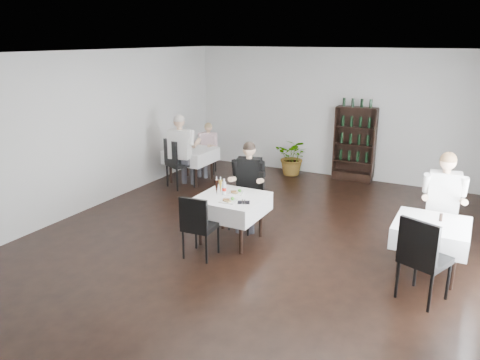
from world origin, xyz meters
name	(u,v)px	position (x,y,z in m)	size (l,w,h in m)	color
room_shell	(248,154)	(0.00, 0.00, 1.50)	(9.00, 9.00, 9.00)	black
wine_shelf	(354,145)	(0.60, 4.31, 0.85)	(0.90, 0.28, 1.75)	black
main_table	(231,205)	(-0.30, 0.00, 0.62)	(1.03, 1.03, 0.77)	black
left_table	(191,155)	(-2.70, 2.50, 0.62)	(0.98, 0.98, 0.77)	black
right_table	(431,233)	(2.70, 0.30, 0.62)	(0.98, 0.98, 0.77)	black
potted_tree	(293,157)	(-0.80, 4.09, 0.45)	(0.81, 0.70, 0.90)	#25531C
main_chair_far	(248,196)	(-0.30, 0.62, 0.59)	(0.54, 0.54, 1.03)	black
main_chair_near	(198,223)	(-0.44, -0.79, 0.57)	(0.48, 0.48, 0.99)	black
left_chair_far	(208,153)	(-2.75, 3.32, 0.50)	(0.53, 0.53, 0.88)	black
left_chair_near	(176,160)	(-2.72, 1.94, 0.63)	(0.67, 0.67, 1.10)	black
right_chair_far	(440,226)	(2.78, 0.97, 0.49)	(0.51, 0.52, 0.86)	black
right_chair_near	(422,255)	(2.68, -0.54, 0.64)	(0.67, 0.67, 1.13)	black
diner_main	(248,179)	(-0.32, 0.67, 0.88)	(0.64, 0.68, 1.52)	#3A3B41
diner_left_far	(207,145)	(-2.64, 3.13, 0.74)	(0.48, 0.48, 1.28)	#3A3B41
diner_left_near	(182,146)	(-2.61, 2.00, 0.96)	(0.67, 0.69, 1.65)	#3A3B41
diner_right_far	(444,198)	(2.77, 0.97, 0.94)	(0.64, 0.65, 1.62)	#3A3B41
plate_far	(236,192)	(-0.30, 0.17, 0.79)	(0.29, 0.29, 0.07)	white
plate_near	(229,200)	(-0.22, -0.24, 0.79)	(0.27, 0.27, 0.07)	white
pilsner_dark	(217,187)	(-0.54, -0.03, 0.90)	(0.07, 0.07, 0.31)	black
pilsner_lager	(221,186)	(-0.53, 0.07, 0.88)	(0.06, 0.06, 0.28)	gold
coke_bottle	(224,188)	(-0.44, 0.02, 0.88)	(0.07, 0.07, 0.27)	silver
napkin_cutlery	(244,202)	(0.02, -0.17, 0.78)	(0.23, 0.21, 0.02)	black
pepper_mill	(441,217)	(2.79, 0.41, 0.83)	(0.05, 0.05, 0.11)	black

